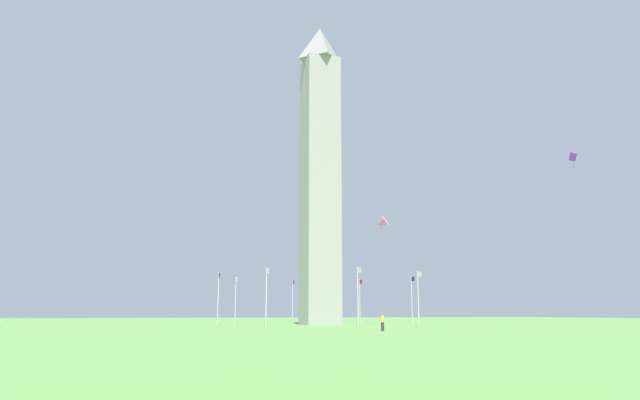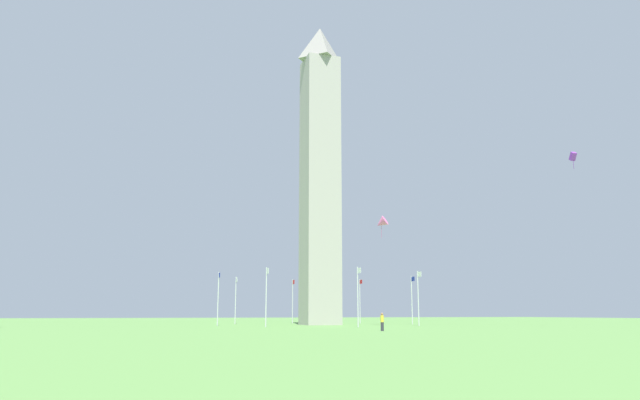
{
  "view_description": "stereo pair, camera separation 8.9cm",
  "coord_description": "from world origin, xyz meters",
  "views": [
    {
      "loc": [
        80.59,
        -26.62,
        1.66
      ],
      "look_at": [
        0.0,
        0.0,
        17.66
      ],
      "focal_mm": 33.66,
      "sensor_mm": 36.0,
      "label": 1
    },
    {
      "loc": [
        80.62,
        -26.53,
        1.66
      ],
      "look_at": [
        0.0,
        0.0,
        17.66
      ],
      "focal_mm": 33.66,
      "sensor_mm": 36.0,
      "label": 2
    }
  ],
  "objects": [
    {
      "name": "kite_purple_box",
      "position": [
        25.32,
        22.87,
        19.67
      ],
      "size": [
        1.04,
        0.67,
        2.05
      ],
      "color": "purple"
    },
    {
      "name": "flagpole_nw",
      "position": [
        10.14,
        -10.07,
        3.88
      ],
      "size": [
        1.12,
        0.14,
        7.02
      ],
      "color": "silver",
      "rests_on": "ground"
    },
    {
      "name": "flagpole_s",
      "position": [
        -14.17,
        0.0,
        3.88
      ],
      "size": [
        1.12,
        0.14,
        7.02
      ],
      "color": "silver",
      "rests_on": "ground"
    },
    {
      "name": "person_yellow_shirt",
      "position": [
        28.49,
        -3.29,
        0.83
      ],
      "size": [
        0.32,
        0.32,
        1.68
      ],
      "rotation": [
        0.0,
        0.0,
        2.97
      ],
      "color": "#2D2D38",
      "rests_on": "ground"
    },
    {
      "name": "flagpole_sw",
      "position": [
        -10.0,
        -10.07,
        3.88
      ],
      "size": [
        1.12,
        0.14,
        7.02
      ],
      "color": "silver",
      "rests_on": "ground"
    },
    {
      "name": "obelisk_monument",
      "position": [
        0.0,
        0.0,
        22.16
      ],
      "size": [
        4.88,
        4.88,
        44.32
      ],
      "color": "#A8A399",
      "rests_on": "ground"
    },
    {
      "name": "ground_plane",
      "position": [
        0.0,
        0.0,
        0.0
      ],
      "size": [
        260.0,
        260.0,
        0.0
      ],
      "primitive_type": "plane",
      "color": "#609347"
    },
    {
      "name": "flagpole_e",
      "position": [
        0.07,
        14.24,
        3.88
      ],
      "size": [
        1.12,
        0.14,
        7.02
      ],
      "color": "silver",
      "rests_on": "ground"
    },
    {
      "name": "kite_pink_delta",
      "position": [
        6.54,
        6.65,
        13.7
      ],
      "size": [
        2.4,
        2.44,
        3.08
      ],
      "color": "pink"
    },
    {
      "name": "flagpole_n",
      "position": [
        14.31,
        0.0,
        3.88
      ],
      "size": [
        1.12,
        0.14,
        7.02
      ],
      "color": "silver",
      "rests_on": "ground"
    },
    {
      "name": "flagpole_w",
      "position": [
        0.07,
        -14.24,
        3.88
      ],
      "size": [
        1.12,
        0.14,
        7.02
      ],
      "color": "silver",
      "rests_on": "ground"
    },
    {
      "name": "flagpole_se",
      "position": [
        -10.0,
        10.07,
        3.88
      ],
      "size": [
        1.12,
        0.14,
        7.02
      ],
      "color": "silver",
      "rests_on": "ground"
    },
    {
      "name": "flagpole_ne",
      "position": [
        10.14,
        10.07,
        3.88
      ],
      "size": [
        1.12,
        0.14,
        7.02
      ],
      "color": "silver",
      "rests_on": "ground"
    }
  ]
}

